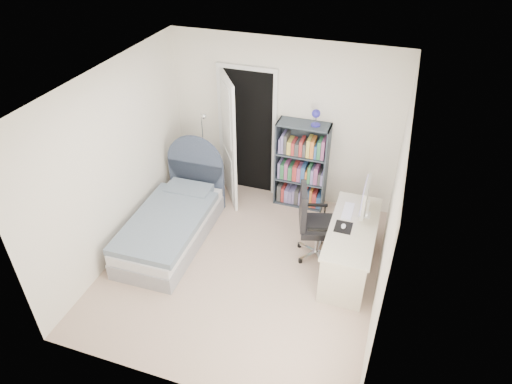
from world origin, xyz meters
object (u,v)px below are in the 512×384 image
(bookcase, at_px, (302,169))
(office_chair, at_px, (312,220))
(nightstand, at_px, (196,165))
(desk, at_px, (351,246))
(bed, at_px, (173,222))
(floor_lamp, at_px, (205,163))

(bookcase, height_order, office_chair, bookcase)
(nightstand, xyz_separation_m, desk, (2.70, -1.20, 0.02))
(bed, bearing_deg, floor_lamp, 89.51)
(desk, bearing_deg, nightstand, 156.01)
(floor_lamp, xyz_separation_m, desk, (2.42, -0.99, -0.20))
(bed, relative_size, nightstand, 3.50)
(floor_lamp, bearing_deg, nightstand, 142.37)
(bed, distance_m, office_chair, 1.95)
(bed, distance_m, floor_lamp, 1.19)
(bed, relative_size, desk, 1.36)
(bed, relative_size, office_chair, 1.80)
(bed, bearing_deg, desk, 3.80)
(bookcase, bearing_deg, bed, -136.99)
(nightstand, xyz_separation_m, floor_lamp, (0.28, -0.22, 0.22))
(nightstand, height_order, floor_lamp, floor_lamp)
(bookcase, bearing_deg, floor_lamp, -170.97)
(nightstand, bearing_deg, desk, -23.99)
(office_chair, bearing_deg, bed, -172.59)
(floor_lamp, xyz_separation_m, office_chair, (1.89, -0.90, 0.01))
(bed, xyz_separation_m, desk, (2.43, 0.16, 0.12))
(nightstand, height_order, desk, desk)
(nightstand, relative_size, bookcase, 0.34)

